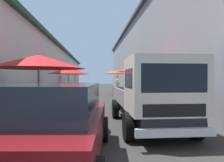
% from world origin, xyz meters
% --- Properties ---
extents(ground, '(90.00, 90.00, 0.00)m').
position_xyz_m(ground, '(13.50, 0.00, 0.00)').
color(ground, '#33302D').
extents(building_left_whitewash, '(49.80, 7.50, 4.50)m').
position_xyz_m(building_left_whitewash, '(15.75, 6.84, 2.26)').
color(building_left_whitewash, beige).
rests_on(building_left_whitewash, ground).
extents(building_right_concrete, '(49.80, 7.50, 7.14)m').
position_xyz_m(building_right_concrete, '(15.75, -6.84, 3.58)').
color(building_right_concrete, gray).
rests_on(building_right_concrete, ground).
extents(fruit_stall_near_right, '(2.36, 2.36, 2.22)m').
position_xyz_m(fruit_stall_near_right, '(11.18, 1.75, 1.70)').
color(fruit_stall_near_right, '#9E9EA3').
rests_on(fruit_stall_near_right, ground).
extents(fruit_stall_far_right, '(2.45, 2.45, 2.25)m').
position_xyz_m(fruit_stall_far_right, '(8.43, -2.00, 1.66)').
color(fruit_stall_far_right, '#9E9EA3').
rests_on(fruit_stall_far_right, ground).
extents(fruit_stall_near_left, '(2.42, 2.42, 2.38)m').
position_xyz_m(fruit_stall_near_left, '(17.98, 1.94, 1.85)').
color(fruit_stall_near_left, '#9E9EA3').
rests_on(fruit_stall_near_left, ground).
extents(fruit_stall_mid_lane, '(2.75, 2.75, 2.36)m').
position_xyz_m(fruit_stall_mid_lane, '(18.13, -1.86, 1.85)').
color(fruit_stall_mid_lane, '#9E9EA3').
rests_on(fruit_stall_mid_lane, ground).
extents(fruit_stall_far_left, '(2.79, 2.79, 2.33)m').
position_xyz_m(fruit_stall_far_left, '(5.32, 1.83, 1.82)').
color(fruit_stall_far_left, '#9E9EA3').
rests_on(fruit_stall_far_left, ground).
extents(hatchback_car, '(4.02, 2.16, 1.45)m').
position_xyz_m(hatchback_car, '(2.73, 0.92, 0.74)').
color(hatchback_car, '#600F14').
rests_on(hatchback_car, ground).
extents(delivery_truck, '(4.94, 2.01, 2.08)m').
position_xyz_m(delivery_truck, '(4.70, -1.51, 1.04)').
color(delivery_truck, black).
rests_on(delivery_truck, ground).
extents(vendor_by_crates, '(0.61, 0.26, 1.52)m').
position_xyz_m(vendor_by_crates, '(12.11, -1.23, 0.86)').
color(vendor_by_crates, '#232328').
rests_on(vendor_by_crates, ground).
extents(plastic_stool, '(0.30, 0.30, 0.43)m').
position_xyz_m(plastic_stool, '(6.47, 1.74, 0.33)').
color(plastic_stool, red).
rests_on(plastic_stool, ground).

